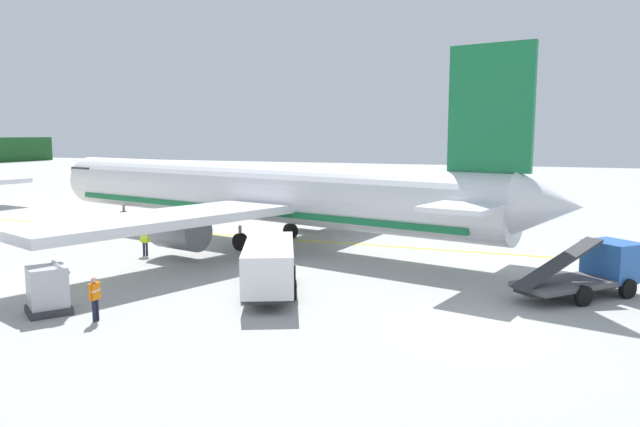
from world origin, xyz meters
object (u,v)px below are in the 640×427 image
cargo_container_near (48,290)px  service_truck_fuel (595,270)px  crew_loader_left (145,240)px  crew_marshaller (95,295)px  service_truck_pushback (269,264)px  airliner_foreground (256,193)px  service_truck_catering (438,210)px

cargo_container_near → service_truck_fuel: bearing=-62.3°
service_truck_fuel → crew_loader_left: (-0.05, 24.92, -0.19)m
cargo_container_near → crew_marshaller: cargo_container_near is taller
service_truck_fuel → crew_loader_left: 24.92m
cargo_container_near → crew_marshaller: 2.55m
service_truck_pushback → service_truck_fuel: bearing=-69.3°
crew_loader_left → cargo_container_near: bearing=-162.1°
airliner_foreground → cargo_container_near: (-17.44, 0.73, -2.40)m
cargo_container_near → crew_loader_left: size_ratio=1.37×
airliner_foreground → service_truck_pushback: bearing=-150.5°
crew_loader_left → airliner_foreground: bearing=-34.5°
service_truck_pushback → airliner_foreground: bearing=29.5°
service_truck_fuel → airliner_foreground: bearing=73.1°
cargo_container_near → crew_marshaller: bearing=-93.7°
service_truck_fuel → cargo_container_near: service_truck_fuel is taller
service_truck_fuel → service_truck_pushback: service_truck_fuel is taller
airliner_foreground → crew_marshaller: airliner_foreground is taller
service_truck_catering → crew_loader_left: 22.56m
airliner_foreground → service_truck_fuel: size_ratio=6.83×
airliner_foreground → crew_loader_left: size_ratio=24.66×
airliner_foreground → service_truck_catering: bearing=-44.1°
service_truck_catering → cargo_container_near: bearing=158.4°
service_truck_catering → crew_marshaller: bearing=163.1°
service_truck_fuel → crew_marshaller: 21.94m
service_truck_catering → service_truck_fuel: bearing=-149.1°
airliner_foreground → service_truck_catering: (10.76, -10.42, -1.99)m
service_truck_catering → service_truck_pushback: (-22.31, 3.90, 0.02)m
airliner_foreground → crew_marshaller: bearing=-174.1°
airliner_foreground → cargo_container_near: size_ratio=17.98×
crew_marshaller → service_truck_catering: bearing=-16.9°
airliner_foreground → service_truck_fuel: airliner_foreground is taller
service_truck_pushback → crew_loader_left: size_ratio=4.09×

